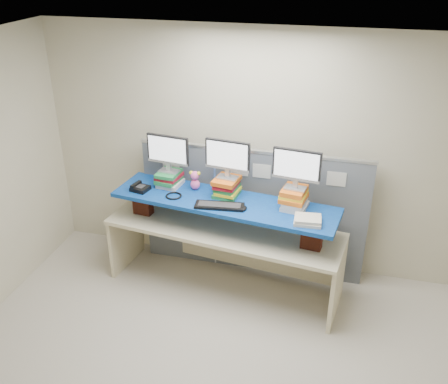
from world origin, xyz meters
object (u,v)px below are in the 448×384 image
(monitor_center, at_px, (228,157))
(keyboard, at_px, (219,206))
(blue_board, at_px, (224,202))
(monitor_left, at_px, (168,151))
(monitor_right, at_px, (297,167))
(desk_phone, at_px, (140,188))
(desk, at_px, (224,239))

(monitor_center, bearing_deg, keyboard, -86.08)
(blue_board, bearing_deg, monitor_left, 170.40)
(monitor_center, height_order, monitor_right, monitor_right)
(desk_phone, bearing_deg, blue_board, 11.90)
(desk, relative_size, blue_board, 1.10)
(monitor_center, xyz_separation_m, keyboard, (-0.02, -0.27, -0.43))
(keyboard, bearing_deg, monitor_right, 6.92)
(monitor_left, bearing_deg, monitor_center, 0.00)
(monitor_left, height_order, keyboard, monitor_left)
(monitor_right, xyz_separation_m, desk_phone, (-1.68, -0.02, -0.43))
(desk, height_order, keyboard, keyboard)
(desk, distance_m, monitor_left, 1.14)
(monitor_left, relative_size, monitor_right, 1.00)
(monitor_center, height_order, desk_phone, monitor_center)
(blue_board, relative_size, monitor_right, 4.98)
(monitor_left, xyz_separation_m, desk_phone, (-0.27, -0.20, -0.38))
(monitor_right, bearing_deg, keyboard, -159.23)
(monitor_center, distance_m, keyboard, 0.51)
(monitor_center, bearing_deg, monitor_right, -0.00)
(desk, height_order, monitor_center, monitor_center)
(monitor_right, bearing_deg, blue_board, -170.66)
(monitor_left, xyz_separation_m, monitor_right, (1.41, -0.18, 0.05))
(desk_phone, bearing_deg, desk, 11.90)
(desk, height_order, blue_board, blue_board)
(blue_board, distance_m, monitor_left, 0.83)
(monitor_center, bearing_deg, monitor_left, -180.00)
(desk, distance_m, monitor_right, 1.19)
(blue_board, height_order, monitor_center, monitor_center)
(desk, xyz_separation_m, desk_phone, (-0.95, 0.00, 0.51))
(desk, bearing_deg, monitor_right, 9.34)
(monitor_right, bearing_deg, desk_phone, -171.95)
(desk, distance_m, blue_board, 0.46)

